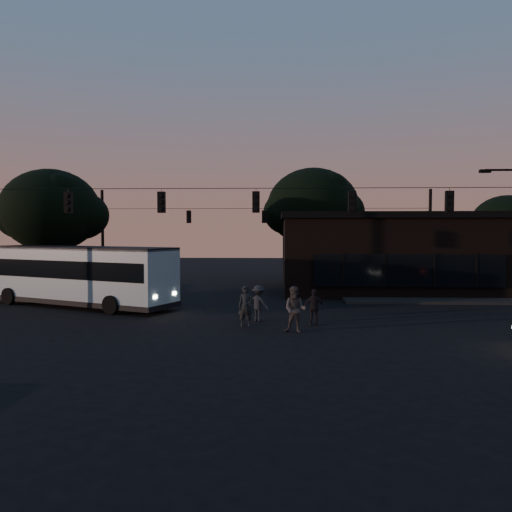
{
  "coord_description": "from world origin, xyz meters",
  "views": [
    {
      "loc": [
        0.94,
        -19.58,
        4.14
      ],
      "look_at": [
        0.0,
        4.0,
        3.0
      ],
      "focal_mm": 35.0,
      "sensor_mm": 36.0,
      "label": 1
    }
  ],
  "objects_px": {
    "building": "(390,252)",
    "pedestrian_a": "(246,306)",
    "pedestrian_d": "(258,303)",
    "pedestrian_b": "(295,309)",
    "bus": "(79,273)",
    "pedestrian_c": "(314,307)"
  },
  "relations": [
    {
      "from": "bus",
      "to": "pedestrian_c",
      "type": "bearing_deg",
      "value": 1.87
    },
    {
      "from": "pedestrian_c",
      "to": "pedestrian_d",
      "type": "relative_size",
      "value": 0.96
    },
    {
      "from": "building",
      "to": "pedestrian_a",
      "type": "xyz_separation_m",
      "value": [
        -9.37,
        -13.93,
        -1.82
      ]
    },
    {
      "from": "pedestrian_b",
      "to": "pedestrian_d",
      "type": "distance_m",
      "value": 3.01
    },
    {
      "from": "pedestrian_c",
      "to": "bus",
      "type": "bearing_deg",
      "value": -23.7
    },
    {
      "from": "pedestrian_a",
      "to": "pedestrian_d",
      "type": "bearing_deg",
      "value": 69.29
    },
    {
      "from": "bus",
      "to": "pedestrian_b",
      "type": "relative_size",
      "value": 6.23
    },
    {
      "from": "building",
      "to": "pedestrian_a",
      "type": "distance_m",
      "value": 16.89
    },
    {
      "from": "bus",
      "to": "pedestrian_c",
      "type": "relative_size",
      "value": 7.38
    },
    {
      "from": "pedestrian_a",
      "to": "pedestrian_c",
      "type": "height_order",
      "value": "pedestrian_a"
    },
    {
      "from": "pedestrian_d",
      "to": "pedestrian_a",
      "type": "bearing_deg",
      "value": 98.08
    },
    {
      "from": "pedestrian_b",
      "to": "pedestrian_c",
      "type": "distance_m",
      "value": 1.86
    },
    {
      "from": "pedestrian_d",
      "to": "building",
      "type": "bearing_deg",
      "value": -95.79
    },
    {
      "from": "pedestrian_a",
      "to": "pedestrian_b",
      "type": "relative_size",
      "value": 0.93
    },
    {
      "from": "pedestrian_a",
      "to": "pedestrian_c",
      "type": "xyz_separation_m",
      "value": [
        3.02,
        0.39,
        -0.09
      ]
    },
    {
      "from": "bus",
      "to": "pedestrian_d",
      "type": "relative_size",
      "value": 7.11
    },
    {
      "from": "building",
      "to": "pedestrian_d",
      "type": "xyz_separation_m",
      "value": [
        -8.86,
        -12.62,
        -1.87
      ]
    },
    {
      "from": "pedestrian_b",
      "to": "pedestrian_c",
      "type": "height_order",
      "value": "pedestrian_b"
    },
    {
      "from": "pedestrian_d",
      "to": "pedestrian_b",
      "type": "bearing_deg",
      "value": 151.51
    },
    {
      "from": "bus",
      "to": "pedestrian_b",
      "type": "height_order",
      "value": "bus"
    },
    {
      "from": "bus",
      "to": "pedestrian_d",
      "type": "xyz_separation_m",
      "value": [
        10.14,
        -4.27,
        -1.03
      ]
    },
    {
      "from": "pedestrian_a",
      "to": "pedestrian_d",
      "type": "distance_m",
      "value": 1.41
    }
  ]
}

